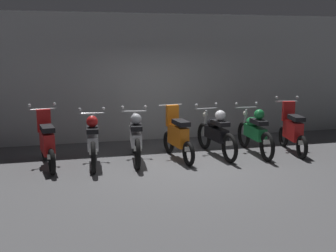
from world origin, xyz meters
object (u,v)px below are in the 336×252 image
object	(u,v)px
motorbike_slot_2	(136,137)
motorbike_slot_4	(216,133)
motorbike_slot_5	(255,132)
motorbike_slot_0	(47,142)
motorbike_slot_1	(93,140)
motorbike_slot_3	(177,136)
motorbike_slot_6	(292,130)

from	to	relation	value
motorbike_slot_2	motorbike_slot_4	distance (m)	1.86
motorbike_slot_4	motorbike_slot_5	distance (m)	0.94
motorbike_slot_0	motorbike_slot_1	world-z (taller)	motorbike_slot_0
motorbike_slot_2	motorbike_slot_5	distance (m)	2.80
motorbike_slot_0	motorbike_slot_3	xyz separation A→B (m)	(2.80, -0.04, -0.00)
motorbike_slot_1	motorbike_slot_6	world-z (taller)	motorbike_slot_6
motorbike_slot_1	motorbike_slot_4	world-z (taller)	same
motorbike_slot_3	motorbike_slot_4	size ratio (longest dim) A/B	0.86
motorbike_slot_0	motorbike_slot_5	world-z (taller)	motorbike_slot_0
motorbike_slot_1	motorbike_slot_5	bearing A→B (deg)	-0.25
motorbike_slot_4	motorbike_slot_5	size ratio (longest dim) A/B	1.00
motorbike_slot_2	motorbike_slot_3	size ratio (longest dim) A/B	1.16
motorbike_slot_0	motorbike_slot_6	size ratio (longest dim) A/B	1.00
motorbike_slot_1	motorbike_slot_5	distance (m)	3.73
motorbike_slot_2	motorbike_slot_4	world-z (taller)	same
motorbike_slot_0	motorbike_slot_4	size ratio (longest dim) A/B	0.86
motorbike_slot_0	motorbike_slot_5	bearing A→B (deg)	-0.62
motorbike_slot_1	motorbike_slot_6	bearing A→B (deg)	-0.86
motorbike_slot_2	motorbike_slot_0	bearing A→B (deg)	-178.99
motorbike_slot_3	motorbike_slot_2	bearing A→B (deg)	175.34
motorbike_slot_6	motorbike_slot_4	bearing A→B (deg)	176.18
motorbike_slot_0	motorbike_slot_2	distance (m)	1.87
motorbike_slot_5	motorbike_slot_6	xyz separation A→B (m)	(0.94, -0.05, -0.00)
motorbike_slot_1	motorbike_slot_6	size ratio (longest dim) A/B	1.17
motorbike_slot_2	motorbike_slot_5	bearing A→B (deg)	-1.71
motorbike_slot_2	motorbike_slot_5	size ratio (longest dim) A/B	1.00
motorbike_slot_0	motorbike_slot_1	bearing A→B (deg)	-2.06
motorbike_slot_0	motorbike_slot_4	bearing A→B (deg)	0.32
motorbike_slot_0	motorbike_slot_4	distance (m)	3.74
motorbike_slot_3	motorbike_slot_0	bearing A→B (deg)	179.13
motorbike_slot_0	motorbike_slot_2	world-z (taller)	motorbike_slot_0
motorbike_slot_5	motorbike_slot_3	bearing A→B (deg)	179.76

